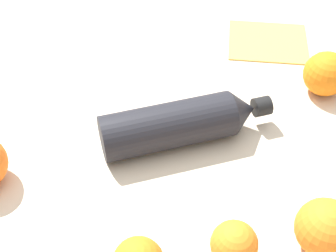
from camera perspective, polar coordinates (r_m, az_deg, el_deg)
ground_plane at (r=0.82m, az=1.40°, el=0.30°), size 2.40×2.40×0.00m
water_bottle at (r=0.77m, az=1.66°, el=0.35°), size 0.28×0.08×0.07m
orange_1 at (r=0.65m, az=7.64°, el=-13.69°), size 0.06×0.06×0.06m
orange_2 at (r=0.68m, az=18.09°, el=-11.40°), size 0.08×0.08×0.08m
orange_3 at (r=0.90m, az=18.16°, el=5.88°), size 0.08×0.08×0.08m
folded_napkin at (r=1.02m, az=11.73°, el=9.80°), size 0.20×0.19×0.01m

